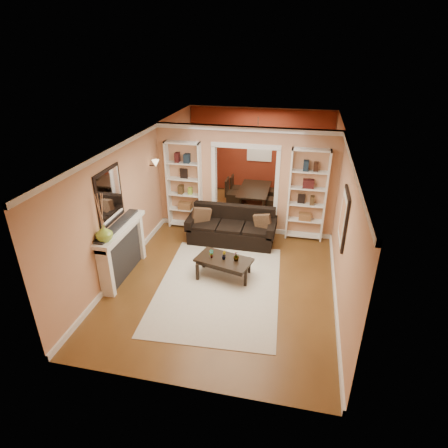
% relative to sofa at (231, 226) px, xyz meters
% --- Properties ---
extents(floor, '(8.00, 8.00, 0.00)m').
position_rel_sofa_xyz_m(floor, '(0.19, -0.45, -0.42)').
color(floor, brown).
rests_on(floor, ground).
extents(ceiling, '(8.00, 8.00, 0.00)m').
position_rel_sofa_xyz_m(ceiling, '(0.19, -0.45, 2.28)').
color(ceiling, white).
rests_on(ceiling, ground).
extents(wall_back, '(8.00, 0.00, 8.00)m').
position_rel_sofa_xyz_m(wall_back, '(0.19, 3.55, 0.93)').
color(wall_back, tan).
rests_on(wall_back, ground).
extents(wall_front, '(8.00, 0.00, 8.00)m').
position_rel_sofa_xyz_m(wall_front, '(0.19, -4.45, 0.93)').
color(wall_front, tan).
rests_on(wall_front, ground).
extents(wall_left, '(0.00, 8.00, 8.00)m').
position_rel_sofa_xyz_m(wall_left, '(-2.06, -0.45, 0.93)').
color(wall_left, tan).
rests_on(wall_left, ground).
extents(wall_right, '(0.00, 8.00, 8.00)m').
position_rel_sofa_xyz_m(wall_right, '(2.44, -0.45, 0.93)').
color(wall_right, tan).
rests_on(wall_right, ground).
extents(partition_wall, '(4.50, 0.15, 2.70)m').
position_rel_sofa_xyz_m(partition_wall, '(0.19, 0.75, 0.93)').
color(partition_wall, tan).
rests_on(partition_wall, floor).
extents(red_back_panel, '(4.44, 0.04, 2.64)m').
position_rel_sofa_xyz_m(red_back_panel, '(0.19, 3.52, 0.90)').
color(red_back_panel, maroon).
rests_on(red_back_panel, floor).
extents(dining_window, '(0.78, 0.03, 0.98)m').
position_rel_sofa_xyz_m(dining_window, '(0.19, 3.48, 1.13)').
color(dining_window, '#8CA5CC').
rests_on(dining_window, wall_back).
extents(area_rug, '(2.62, 3.53, 0.01)m').
position_rel_sofa_xyz_m(area_rug, '(0.13, -1.95, -0.42)').
color(area_rug, beige).
rests_on(area_rug, floor).
extents(sofa, '(2.15, 0.93, 0.84)m').
position_rel_sofa_xyz_m(sofa, '(0.00, 0.00, 0.00)').
color(sofa, black).
rests_on(sofa, floor).
extents(pillow_left, '(0.45, 0.35, 0.45)m').
position_rel_sofa_xyz_m(pillow_left, '(-0.76, -0.02, 0.22)').
color(pillow_left, brown).
rests_on(pillow_left, sofa).
extents(pillow_right, '(0.42, 0.18, 0.40)m').
position_rel_sofa_xyz_m(pillow_right, '(0.76, -0.02, 0.19)').
color(pillow_right, brown).
rests_on(pillow_right, sofa).
extents(coffee_table, '(1.25, 0.88, 0.43)m').
position_rel_sofa_xyz_m(coffee_table, '(0.15, -1.56, -0.21)').
color(coffee_table, black).
rests_on(coffee_table, floor).
extents(plant_left, '(0.12, 0.11, 0.18)m').
position_rel_sofa_xyz_m(plant_left, '(-0.12, -1.56, 0.10)').
color(plant_left, '#336626').
rests_on(plant_left, coffee_table).
extents(plant_center, '(0.11, 0.12, 0.18)m').
position_rel_sofa_xyz_m(plant_center, '(0.15, -1.56, 0.10)').
color(plant_center, '#336626').
rests_on(plant_center, coffee_table).
extents(plant_right, '(0.15, 0.15, 0.21)m').
position_rel_sofa_xyz_m(plant_right, '(0.41, -1.56, 0.11)').
color(plant_right, '#336626').
rests_on(plant_right, coffee_table).
extents(bookshelf_left, '(0.90, 0.30, 2.30)m').
position_rel_sofa_xyz_m(bookshelf_left, '(-1.36, 0.58, 0.73)').
color(bookshelf_left, white).
rests_on(bookshelf_left, floor).
extents(bookshelf_right, '(0.90, 0.30, 2.30)m').
position_rel_sofa_xyz_m(bookshelf_right, '(1.74, 0.58, 0.73)').
color(bookshelf_right, white).
rests_on(bookshelf_right, floor).
extents(fireplace, '(0.32, 1.70, 1.16)m').
position_rel_sofa_xyz_m(fireplace, '(-1.90, -1.95, 0.16)').
color(fireplace, white).
rests_on(fireplace, floor).
extents(vase, '(0.41, 0.41, 0.33)m').
position_rel_sofa_xyz_m(vase, '(-1.90, -2.56, 0.90)').
color(vase, '#86AF38').
rests_on(vase, fireplace).
extents(mirror, '(0.03, 0.95, 1.10)m').
position_rel_sofa_xyz_m(mirror, '(-2.04, -1.95, 1.38)').
color(mirror, silver).
rests_on(mirror, wall_left).
extents(wall_sconce, '(0.18, 0.18, 0.22)m').
position_rel_sofa_xyz_m(wall_sconce, '(-1.96, 0.10, 1.41)').
color(wall_sconce, '#FFE0A5').
rests_on(wall_sconce, wall_left).
extents(framed_art, '(0.04, 0.85, 1.05)m').
position_rel_sofa_xyz_m(framed_art, '(2.40, -1.45, 1.13)').
color(framed_art, black).
rests_on(framed_art, wall_right).
extents(dining_table, '(1.57, 0.88, 0.55)m').
position_rel_sofa_xyz_m(dining_table, '(0.26, 2.33, -0.14)').
color(dining_table, black).
rests_on(dining_table, floor).
extents(dining_chair_nw, '(0.59, 0.59, 0.93)m').
position_rel_sofa_xyz_m(dining_chair_nw, '(-0.29, 2.03, 0.04)').
color(dining_chair_nw, black).
rests_on(dining_chair_nw, floor).
extents(dining_chair_ne, '(0.42, 0.42, 0.75)m').
position_rel_sofa_xyz_m(dining_chair_ne, '(0.81, 2.03, -0.04)').
color(dining_chair_ne, black).
rests_on(dining_chair_ne, floor).
extents(dining_chair_sw, '(0.53, 0.53, 0.82)m').
position_rel_sofa_xyz_m(dining_chair_sw, '(-0.29, 2.63, -0.01)').
color(dining_chair_sw, black).
rests_on(dining_chair_sw, floor).
extents(dining_chair_se, '(0.44, 0.44, 0.83)m').
position_rel_sofa_xyz_m(dining_chair_se, '(0.81, 2.63, -0.01)').
color(dining_chair_se, black).
rests_on(dining_chair_se, floor).
extents(chandelier, '(0.50, 0.50, 0.30)m').
position_rel_sofa_xyz_m(chandelier, '(0.19, 2.25, 1.60)').
color(chandelier, '#39241A').
rests_on(chandelier, ceiling).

